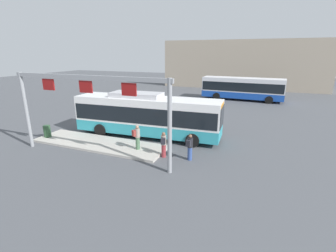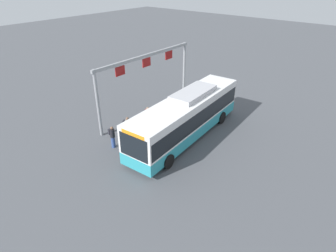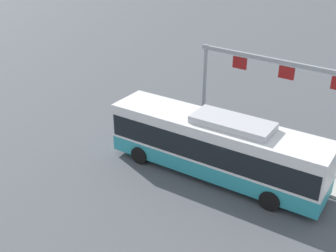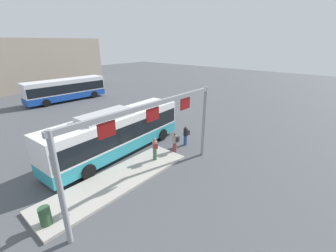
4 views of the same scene
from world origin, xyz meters
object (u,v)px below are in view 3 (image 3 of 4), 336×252
Objects in this scene: person_waiting_near at (179,117)px; person_waiting_mid at (230,131)px; bus_main at (215,144)px; person_boarding at (203,123)px.

person_waiting_near is 3.66m from person_waiting_mid.
bus_main is at bearing 47.55° from person_waiting_mid.
person_boarding is 1.00× the size of person_waiting_near.
person_boarding is (2.82, -3.34, -0.92)m from bus_main.
person_waiting_near is at bearing -38.54° from bus_main.
person_waiting_near is 1.00× the size of person_waiting_mid.
bus_main reaches higher than person_boarding.
bus_main is 3.32m from person_waiting_mid.
person_waiting_mid is at bearing -78.86° from bus_main.
person_boarding is at bearing -63.23° from person_waiting_mid.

